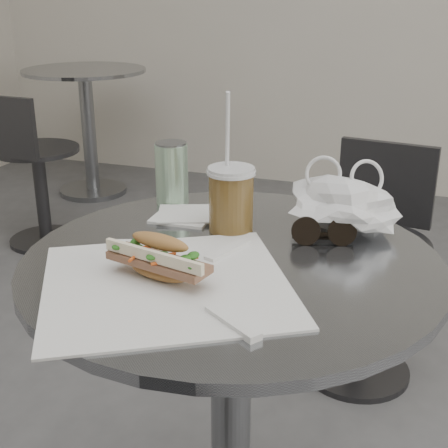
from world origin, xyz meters
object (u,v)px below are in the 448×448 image
(chair_far, at_px, (367,277))
(iced_coffee, at_px, (231,198))
(bg_table, at_px, (88,117))
(cafe_table, at_px, (231,385))
(drink_can, at_px, (172,173))
(sunglasses, at_px, (324,233))
(banh_mi, at_px, (159,258))
(bg_chair, at_px, (34,179))

(chair_far, bearing_deg, iced_coffee, 82.20)
(bg_table, distance_m, iced_coffee, 2.61)
(cafe_table, distance_m, drink_can, 0.48)
(cafe_table, distance_m, sunglasses, 0.35)
(chair_far, relative_size, drink_can, 5.32)
(bg_table, xyz_separation_m, banh_mi, (1.51, -2.32, 0.31))
(cafe_table, height_order, bg_table, same)
(cafe_table, xyz_separation_m, sunglasses, (0.14, 0.12, 0.30))
(cafe_table, bearing_deg, banh_mi, -124.90)
(cafe_table, bearing_deg, bg_chair, 135.64)
(cafe_table, relative_size, chair_far, 1.03)
(cafe_table, bearing_deg, sunglasses, 38.90)
(banh_mi, distance_m, sunglasses, 0.33)
(cafe_table, distance_m, chair_far, 0.88)
(bg_table, relative_size, drink_can, 5.35)
(banh_mi, bearing_deg, cafe_table, 68.92)
(iced_coffee, distance_m, drink_can, 0.21)
(cafe_table, xyz_separation_m, drink_can, (-0.22, 0.24, 0.34))
(chair_far, xyz_separation_m, sunglasses, (-0.03, -0.74, 0.43))
(cafe_table, relative_size, bg_chair, 1.02)
(cafe_table, relative_size, drink_can, 5.50)
(chair_far, height_order, drink_can, drink_can)
(cafe_table, xyz_separation_m, chair_far, (0.17, 0.86, -0.14))
(chair_far, bearing_deg, sunglasses, 96.53)
(cafe_table, relative_size, bg_table, 1.03)
(bg_table, bearing_deg, iced_coffee, -53.08)
(bg_chair, relative_size, sunglasses, 6.07)
(chair_far, xyz_separation_m, bg_chair, (-1.61, 0.55, 0.00))
(chair_far, distance_m, drink_can, 0.87)
(bg_table, bearing_deg, cafe_table, -53.97)
(cafe_table, xyz_separation_m, bg_table, (-1.60, 2.20, -0.00))
(chair_far, distance_m, bg_chair, 1.70)
(bg_chair, xyz_separation_m, banh_mi, (1.35, -1.53, 0.44))
(cafe_table, relative_size, iced_coffee, 2.73)
(chair_far, bearing_deg, bg_chair, -9.90)
(sunglasses, bearing_deg, bg_chair, 124.29)
(banh_mi, height_order, sunglasses, banh_mi)
(iced_coffee, relative_size, sunglasses, 2.27)
(sunglasses, distance_m, drink_can, 0.39)
(chair_far, relative_size, iced_coffee, 2.64)
(bg_chair, relative_size, banh_mi, 3.12)
(sunglasses, bearing_deg, banh_mi, -150.42)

